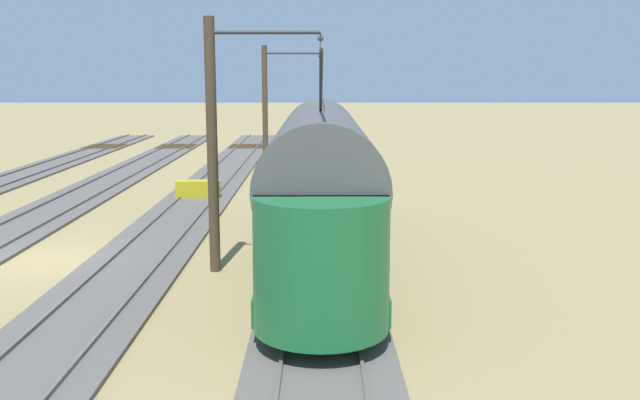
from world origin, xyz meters
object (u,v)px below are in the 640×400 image
object	(u,v)px
catenary_pole_mid_near	(216,141)
track_end_bumper	(198,190)
switch_stand	(347,173)
vintage_streetcar	(320,182)
catenary_pole_foreground	(267,108)

from	to	relation	value
catenary_pole_mid_near	track_end_bumper	world-z (taller)	catenary_pole_mid_near
catenary_pole_mid_near	switch_stand	bearing A→B (deg)	-106.15
vintage_streetcar	catenary_pole_foreground	world-z (taller)	catenary_pole_foreground
switch_stand	track_end_bumper	bearing A→B (deg)	24.43
vintage_streetcar	track_end_bumper	xyz separation A→B (m)	(5.10, -9.88, -1.85)
track_end_bumper	catenary_pole_foreground	bearing A→B (deg)	-107.91
catenary_pole_mid_near	switch_stand	distance (m)	14.59
catenary_pole_foreground	track_end_bumper	world-z (taller)	catenary_pole_foreground
switch_stand	track_end_bumper	size ratio (longest dim) A/B	0.69
catenary_pole_mid_near	track_end_bumper	bearing A→B (deg)	-77.65
vintage_streetcar	catenary_pole_mid_near	world-z (taller)	catenary_pole_mid_near
vintage_streetcar	catenary_pole_mid_near	size ratio (longest dim) A/B	2.34
catenary_pole_foreground	catenary_pole_mid_near	distance (m)	18.23
vintage_streetcar	catenary_pole_mid_near	xyz separation A→B (m)	(2.72, 0.99, 1.23)
track_end_bumper	catenary_pole_mid_near	bearing A→B (deg)	102.35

